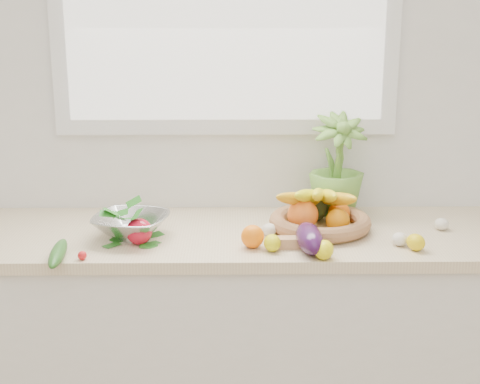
{
  "coord_description": "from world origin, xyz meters",
  "views": [
    {
      "loc": [
        0.02,
        -0.31,
        1.66
      ],
      "look_at": [
        0.05,
        1.93,
        1.05
      ],
      "focal_mm": 50.0,
      "sensor_mm": 36.0,
      "label": 1
    }
  ],
  "objects_px": {
    "colander_with_spinach": "(131,220)",
    "cucumber": "(58,253)",
    "eggplant": "(309,238)",
    "potted_herb": "(337,164)",
    "fruit_basket": "(319,216)",
    "apple": "(139,231)"
  },
  "relations": [
    {
      "from": "colander_with_spinach",
      "to": "cucumber",
      "type": "bearing_deg",
      "value": -133.81
    },
    {
      "from": "cucumber",
      "to": "colander_with_spinach",
      "type": "height_order",
      "value": "colander_with_spinach"
    },
    {
      "from": "cucumber",
      "to": "eggplant",
      "type": "bearing_deg",
      "value": 5.2
    },
    {
      "from": "eggplant",
      "to": "potted_herb",
      "type": "relative_size",
      "value": 0.58
    },
    {
      "from": "eggplant",
      "to": "cucumber",
      "type": "xyz_separation_m",
      "value": [
        -0.8,
        -0.07,
        -0.02
      ]
    },
    {
      "from": "cucumber",
      "to": "fruit_basket",
      "type": "xyz_separation_m",
      "value": [
        0.86,
        0.29,
        0.03
      ]
    },
    {
      "from": "apple",
      "to": "fruit_basket",
      "type": "relative_size",
      "value": 0.21
    },
    {
      "from": "potted_herb",
      "to": "fruit_basket",
      "type": "distance_m",
      "value": 0.24
    },
    {
      "from": "potted_herb",
      "to": "colander_with_spinach",
      "type": "height_order",
      "value": "potted_herb"
    },
    {
      "from": "potted_herb",
      "to": "eggplant",
      "type": "bearing_deg",
      "value": -110.49
    },
    {
      "from": "apple",
      "to": "cucumber",
      "type": "height_order",
      "value": "apple"
    },
    {
      "from": "apple",
      "to": "eggplant",
      "type": "bearing_deg",
      "value": -7.53
    },
    {
      "from": "apple",
      "to": "colander_with_spinach",
      "type": "bearing_deg",
      "value": 119.06
    },
    {
      "from": "eggplant",
      "to": "cucumber",
      "type": "relative_size",
      "value": 0.89
    },
    {
      "from": "eggplant",
      "to": "colander_with_spinach",
      "type": "bearing_deg",
      "value": 167.12
    },
    {
      "from": "apple",
      "to": "colander_with_spinach",
      "type": "distance_m",
      "value": 0.07
    },
    {
      "from": "apple",
      "to": "potted_herb",
      "type": "distance_m",
      "value": 0.79
    },
    {
      "from": "potted_herb",
      "to": "colander_with_spinach",
      "type": "relative_size",
      "value": 1.25
    },
    {
      "from": "fruit_basket",
      "to": "colander_with_spinach",
      "type": "bearing_deg",
      "value": -173.29
    },
    {
      "from": "potted_herb",
      "to": "fruit_basket",
      "type": "relative_size",
      "value": 0.87
    },
    {
      "from": "cucumber",
      "to": "potted_herb",
      "type": "relative_size",
      "value": 0.65
    },
    {
      "from": "apple",
      "to": "potted_herb",
      "type": "bearing_deg",
      "value": 23.47
    }
  ]
}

